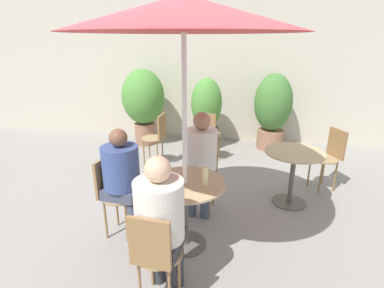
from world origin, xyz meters
The scene contains 19 objects.
ground_plane centered at (0.00, 0.00, 0.00)m, with size 20.00×20.00×0.00m, color gray.
storefront_wall centered at (0.00, 3.51, 1.50)m, with size 10.00×0.06×3.00m.
cafe_table_near centered at (0.16, -0.02, 0.54)m, with size 0.77×0.77×0.71m.
cafe_table_far centered at (1.32, 1.02, 0.52)m, with size 0.72×0.72×0.71m.
bistro_chair_0 centered at (0.23, 0.77, 0.52)m, with size 0.37×0.38×0.86m.
bistro_chair_1 centered at (-0.63, 0.06, 0.52)m, with size 0.38×0.37×0.86m.
bistro_chair_2 centered at (0.08, -0.81, 0.52)m, with size 0.37×0.38×0.86m.
bistro_chair_3 centered at (1.88, 1.53, 0.52)m, with size 0.41×0.40×0.86m.
bistro_chair_4 centered at (0.13, 2.26, 0.52)m, with size 0.39×0.40×0.86m.
bistro_chair_5 centered at (-0.69, 1.97, 0.52)m, with size 0.38×0.37×0.86m.
seated_person_0 centered at (0.22, 0.64, 0.73)m, with size 0.36×0.38×1.24m.
seated_person_1 centered at (-0.50, 0.05, 0.70)m, with size 0.39×0.37×1.19m.
seated_person_2 centered at (0.09, -0.67, 0.73)m, with size 0.37×0.39×1.23m.
beer_glass_0 centered at (0.35, -0.01, 0.79)m, with size 0.06×0.06×0.17m.
beer_glass_1 centered at (-0.04, -0.02, 0.80)m, with size 0.07×0.07×0.20m.
potted_plant_0 centered at (-1.22, 2.95, 0.88)m, with size 0.81×0.81×1.47m.
potted_plant_1 centered at (0.01, 2.91, 0.71)m, with size 0.57×0.57×1.34m.
potted_plant_2 centered at (1.22, 3.08, 0.78)m, with size 0.69×0.69×1.42m.
umbrella centered at (0.16, -0.02, 2.18)m, with size 1.98×1.98×2.33m.
Camera 1 is at (0.64, -2.54, 2.00)m, focal length 28.00 mm.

